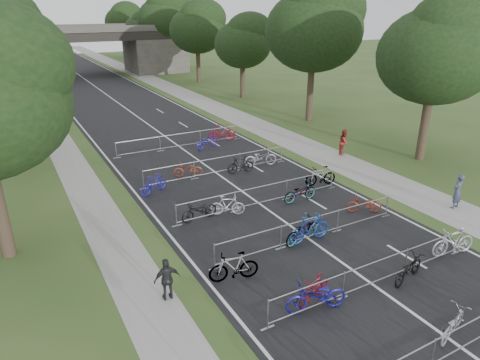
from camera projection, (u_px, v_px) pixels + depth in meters
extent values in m
cube|color=black|center=(105.00, 93.00, 50.21)|extent=(11.00, 140.00, 0.01)
cube|color=gray|center=(169.00, 87.00, 53.82)|extent=(3.00, 140.00, 0.01)
cube|color=gray|center=(35.00, 99.00, 46.83)|extent=(2.00, 140.00, 0.01)
cube|color=silver|center=(105.00, 93.00, 50.21)|extent=(0.12, 140.00, 0.00)
cube|color=#403D39|center=(156.00, 55.00, 66.60)|extent=(8.00, 8.00, 5.00)
cube|color=black|center=(76.00, 36.00, 60.25)|extent=(30.00, 8.00, 1.20)
cube|color=#403D39|center=(79.00, 30.00, 56.80)|extent=(30.00, 0.40, 0.90)
cube|color=#403D39|center=(70.00, 28.00, 62.95)|extent=(30.00, 0.40, 0.90)
cylinder|color=#33261C|center=(424.00, 126.00, 27.70)|extent=(0.56, 0.56, 4.48)
ellipsoid|color=black|center=(436.00, 56.00, 26.05)|extent=(7.17, 7.17, 5.88)
sphere|color=black|center=(454.00, 32.00, 25.38)|extent=(5.73, 5.73, 5.73)
sphere|color=black|center=(421.00, 71.00, 26.57)|extent=(4.66, 4.66, 4.66)
cylinder|color=#33261C|center=(310.00, 92.00, 37.30)|extent=(0.56, 0.56, 5.11)
ellipsoid|color=black|center=(314.00, 31.00, 35.42)|extent=(8.18, 8.18, 6.70)
sphere|color=black|center=(325.00, 10.00, 34.67)|extent=(6.54, 6.54, 6.54)
sphere|color=black|center=(305.00, 44.00, 35.98)|extent=(5.31, 5.31, 5.31)
cylinder|color=#33261C|center=(243.00, 80.00, 47.25)|extent=(0.56, 0.56, 3.85)
ellipsoid|color=black|center=(243.00, 44.00, 45.83)|extent=(6.16, 6.16, 5.05)
sphere|color=black|center=(250.00, 32.00, 45.24)|extent=(4.93, 4.93, 4.93)
sphere|color=black|center=(236.00, 52.00, 46.30)|extent=(4.00, 4.00, 4.00)
cylinder|color=#33261C|center=(198.00, 65.00, 56.85)|extent=(0.56, 0.56, 4.48)
ellipsoid|color=black|center=(197.00, 30.00, 55.20)|extent=(7.17, 7.17, 5.88)
sphere|color=black|center=(203.00, 18.00, 54.52)|extent=(5.73, 5.73, 5.73)
sphere|color=black|center=(192.00, 37.00, 55.71)|extent=(4.66, 4.66, 4.66)
cylinder|color=#33261C|center=(167.00, 54.00, 66.45)|extent=(0.56, 0.56, 5.11)
ellipsoid|color=black|center=(165.00, 20.00, 64.56)|extent=(8.18, 8.18, 6.70)
sphere|color=black|center=(169.00, 9.00, 63.81)|extent=(6.54, 6.54, 6.54)
sphere|color=black|center=(161.00, 27.00, 65.13)|extent=(5.31, 5.31, 5.31)
cylinder|color=#33261C|center=(144.00, 52.00, 76.40)|extent=(0.56, 0.56, 3.85)
ellipsoid|color=black|center=(142.00, 30.00, 74.98)|extent=(6.16, 6.16, 5.05)
sphere|color=black|center=(146.00, 22.00, 74.38)|extent=(4.93, 4.93, 4.93)
sphere|color=black|center=(139.00, 34.00, 75.45)|extent=(4.00, 4.00, 4.00)
cylinder|color=#33261C|center=(126.00, 45.00, 85.99)|extent=(0.56, 0.56, 4.48)
ellipsoid|color=black|center=(123.00, 22.00, 84.34)|extent=(7.17, 7.17, 5.88)
sphere|color=black|center=(126.00, 14.00, 83.67)|extent=(5.73, 5.73, 5.73)
sphere|color=black|center=(121.00, 27.00, 84.86)|extent=(4.66, 4.66, 4.66)
cylinder|color=gray|center=(471.00, 321.00, 12.25)|extent=(9.20, 0.04, 0.04)
cylinder|color=gray|center=(465.00, 345.00, 12.58)|extent=(9.20, 0.04, 0.04)
cylinder|color=gray|center=(432.00, 355.00, 11.75)|extent=(0.05, 0.05, 1.10)
cylinder|color=gray|center=(378.00, 261.00, 15.17)|extent=(9.20, 0.04, 0.04)
cylinder|color=gray|center=(375.00, 282.00, 15.49)|extent=(9.20, 0.04, 0.04)
cylinder|color=gray|center=(268.00, 314.00, 13.28)|extent=(0.05, 0.05, 1.10)
cube|color=gray|center=(268.00, 328.00, 13.48)|extent=(0.50, 0.08, 0.03)
cylinder|color=gray|center=(343.00, 285.00, 14.66)|extent=(0.05, 0.05, 1.10)
cube|color=gray|center=(342.00, 298.00, 14.86)|extent=(0.50, 0.08, 0.03)
cylinder|color=gray|center=(406.00, 261.00, 16.04)|extent=(0.05, 0.05, 1.10)
cube|color=gray|center=(404.00, 273.00, 16.25)|extent=(0.50, 0.08, 0.03)
cylinder|color=gray|center=(458.00, 241.00, 17.43)|extent=(0.05, 0.05, 1.10)
cube|color=gray|center=(456.00, 253.00, 17.63)|extent=(0.50, 0.08, 0.03)
cylinder|color=gray|center=(311.00, 218.00, 18.24)|extent=(9.20, 0.04, 0.04)
cylinder|color=gray|center=(310.00, 236.00, 18.57)|extent=(9.20, 0.04, 0.04)
cylinder|color=gray|center=(214.00, 257.00, 16.36)|extent=(0.05, 0.05, 1.10)
cube|color=gray|center=(215.00, 268.00, 16.56)|extent=(0.50, 0.08, 0.03)
cylinder|color=gray|center=(281.00, 237.00, 17.74)|extent=(0.05, 0.05, 1.10)
cube|color=gray|center=(280.00, 248.00, 17.94)|extent=(0.50, 0.08, 0.03)
cylinder|color=gray|center=(338.00, 220.00, 19.12)|extent=(0.05, 0.05, 1.10)
cube|color=gray|center=(337.00, 231.00, 19.32)|extent=(0.50, 0.08, 0.03)
cylinder|color=gray|center=(387.00, 206.00, 20.50)|extent=(0.05, 0.05, 1.10)
cube|color=gray|center=(385.00, 216.00, 20.70)|extent=(0.50, 0.08, 0.03)
cylinder|color=gray|center=(262.00, 186.00, 21.48)|extent=(9.20, 0.04, 0.04)
cylinder|color=gray|center=(261.00, 202.00, 21.81)|extent=(9.20, 0.04, 0.04)
cylinder|color=gray|center=(176.00, 215.00, 19.59)|extent=(0.05, 0.05, 1.10)
cube|color=gray|center=(177.00, 226.00, 19.80)|extent=(0.50, 0.08, 0.03)
cylinder|color=gray|center=(235.00, 202.00, 20.98)|extent=(0.05, 0.05, 1.10)
cube|color=gray|center=(235.00, 211.00, 21.18)|extent=(0.50, 0.08, 0.03)
cylinder|color=gray|center=(286.00, 190.00, 22.36)|extent=(0.05, 0.05, 1.10)
cube|color=gray|center=(286.00, 199.00, 22.56)|extent=(0.50, 0.08, 0.03)
cylinder|color=gray|center=(332.00, 179.00, 23.74)|extent=(0.05, 0.05, 1.10)
cube|color=gray|center=(331.00, 188.00, 23.94)|extent=(0.50, 0.08, 0.03)
cylinder|color=gray|center=(218.00, 158.00, 25.53)|extent=(9.20, 0.04, 0.04)
cylinder|color=gray|center=(218.00, 171.00, 25.86)|extent=(9.20, 0.04, 0.04)
cylinder|color=gray|center=(143.00, 180.00, 23.64)|extent=(0.05, 0.05, 1.10)
cube|color=gray|center=(144.00, 189.00, 23.84)|extent=(0.50, 0.08, 0.03)
cylinder|color=gray|center=(194.00, 170.00, 25.02)|extent=(0.05, 0.05, 1.10)
cube|color=gray|center=(195.00, 179.00, 25.23)|extent=(0.50, 0.08, 0.03)
cylinder|color=gray|center=(240.00, 162.00, 26.41)|extent=(0.05, 0.05, 1.10)
cube|color=gray|center=(240.00, 170.00, 26.61)|extent=(0.50, 0.08, 0.03)
cylinder|color=gray|center=(281.00, 154.00, 27.79)|extent=(0.05, 0.05, 1.10)
cube|color=gray|center=(281.00, 162.00, 27.99)|extent=(0.50, 0.08, 0.03)
cylinder|color=gray|center=(180.00, 134.00, 30.39)|extent=(9.20, 0.04, 0.04)
cylinder|color=gray|center=(181.00, 145.00, 30.71)|extent=(9.20, 0.04, 0.04)
cylinder|color=gray|center=(116.00, 150.00, 28.50)|extent=(0.05, 0.05, 1.10)
cube|color=gray|center=(117.00, 158.00, 28.70)|extent=(0.50, 0.08, 0.03)
cylinder|color=gray|center=(160.00, 144.00, 29.88)|extent=(0.05, 0.05, 1.10)
cube|color=gray|center=(161.00, 151.00, 30.08)|extent=(0.50, 0.08, 0.03)
cylinder|color=gray|center=(200.00, 138.00, 31.27)|extent=(0.05, 0.05, 1.10)
cube|color=gray|center=(200.00, 145.00, 31.47)|extent=(0.50, 0.08, 0.03)
cylinder|color=gray|center=(237.00, 132.00, 32.65)|extent=(0.05, 0.05, 1.10)
cube|color=gray|center=(237.00, 139.00, 32.85)|extent=(0.50, 0.08, 0.03)
imported|color=gray|center=(453.00, 324.00, 13.01)|extent=(1.85, 1.08, 0.92)
imported|color=navy|center=(317.00, 297.00, 14.07)|extent=(2.26, 1.23, 1.12)
imported|color=maroon|center=(314.00, 289.00, 14.55)|extent=(1.73, 0.91, 1.00)
imported|color=black|center=(408.00, 269.00, 15.68)|extent=(1.99, 1.10, 0.99)
imported|color=#A2A3AA|center=(453.00, 242.00, 17.27)|extent=(2.10, 0.96, 1.22)
imported|color=gray|center=(234.00, 267.00, 15.67)|extent=(1.97, 0.97, 1.14)
imported|color=gray|center=(302.00, 230.00, 18.29)|extent=(2.15, 1.16, 1.07)
imported|color=navy|center=(310.00, 229.00, 18.27)|extent=(2.09, 0.62, 1.25)
imported|color=maroon|center=(364.00, 204.00, 20.93)|extent=(1.73, 1.40, 0.88)
imported|color=black|center=(199.00, 211.00, 20.17)|extent=(1.95, 0.87, 0.99)
imported|color=#B2B3BA|center=(227.00, 205.00, 20.66)|extent=(1.73, 1.20, 1.02)
imported|color=gray|center=(300.00, 192.00, 22.12)|extent=(1.98, 0.71, 1.03)
imported|color=gray|center=(320.00, 176.00, 24.11)|extent=(1.93, 0.90, 1.12)
imported|color=#211DA0|center=(154.00, 184.00, 23.09)|extent=(1.82, 1.14, 1.06)
imported|color=#9D3316|center=(188.00, 169.00, 25.42)|extent=(1.79, 1.12, 0.89)
imported|color=black|center=(241.00, 165.00, 25.95)|extent=(1.77, 0.65, 1.04)
imported|color=gray|center=(261.00, 158.00, 27.11)|extent=(2.22, 1.18, 1.11)
imported|color=#221C9D|center=(207.00, 141.00, 30.45)|extent=(2.16, 1.37, 1.07)
imported|color=maroon|center=(222.00, 133.00, 32.24)|extent=(2.12, 1.18, 1.23)
imported|color=#34394E|center=(457.00, 191.00, 21.26)|extent=(0.70, 0.50, 1.80)
imported|color=maroon|center=(344.00, 142.00, 29.08)|extent=(1.07, 1.03, 1.75)
imported|color=black|center=(167.00, 279.00, 14.58)|extent=(0.95, 0.45, 1.58)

